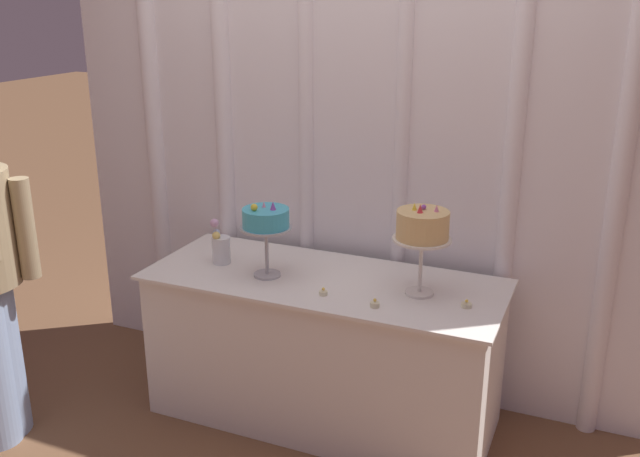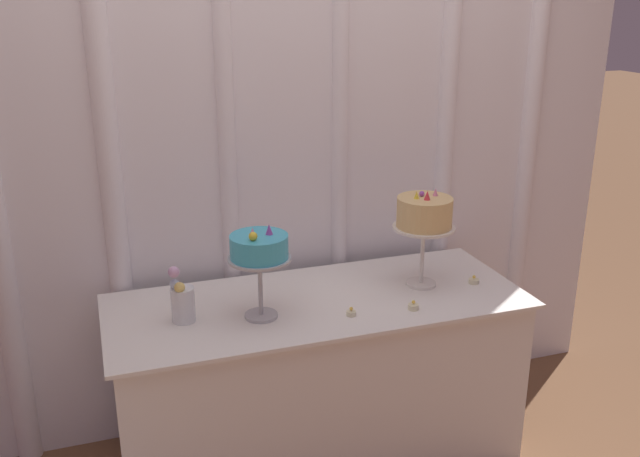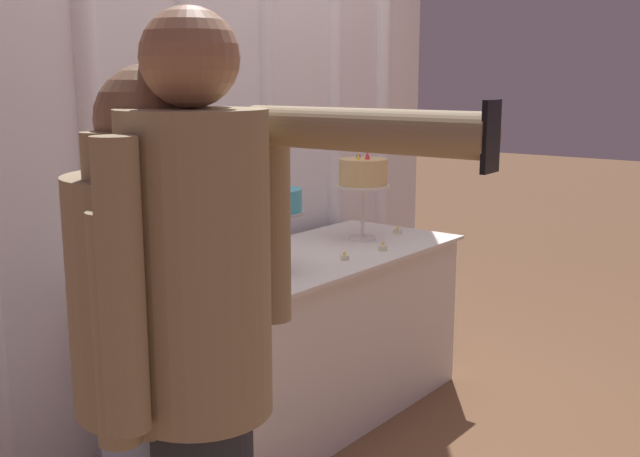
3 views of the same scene
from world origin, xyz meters
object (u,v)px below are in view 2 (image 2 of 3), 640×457
object	(u,v)px
tealight_far_left	(351,313)
tealight_near_right	(474,281)
flower_vase	(182,301)
tealight_near_left	(413,307)
cake_display_nearleft	(259,251)
cake_display_nearright	(424,216)
cake_table	(318,380)

from	to	relation	value
tealight_far_left	tealight_near_right	bearing A→B (deg)	11.35
flower_vase	tealight_near_left	size ratio (longest dim) A/B	5.49
flower_vase	tealight_near_right	size ratio (longest dim) A/B	5.06
cake_display_nearleft	tealight_far_left	distance (m)	0.42
cake_display_nearright	flower_vase	xyz separation A→B (m)	(-0.98, -0.02, -0.22)
cake_display_nearright	tealight_near_left	distance (m)	0.38
cake_display_nearleft	tealight_near_left	distance (m)	0.63
cake_display_nearleft	tealight_near_right	bearing A→B (deg)	1.34
flower_vase	tealight_near_right	bearing A→B (deg)	-1.82
cake_display_nearright	tealight_near_left	size ratio (longest dim) A/B	10.21
cake_display_nearleft	flower_vase	size ratio (longest dim) A/B	1.63
cake_table	tealight_far_left	xyz separation A→B (m)	(0.07, -0.17, 0.37)
cake_display_nearleft	flower_vase	world-z (taller)	cake_display_nearleft
tealight_far_left	tealight_near_left	xyz separation A→B (m)	(0.24, -0.03, 0.00)
tealight_near_right	cake_table	bearing A→B (deg)	175.35
cake_table	tealight_far_left	world-z (taller)	tealight_far_left
flower_vase	tealight_near_right	xyz separation A→B (m)	(1.20, -0.04, -0.07)
cake_table	cake_display_nearleft	xyz separation A→B (m)	(-0.25, -0.08, 0.63)
cake_display_nearleft	cake_display_nearright	xyz separation A→B (m)	(0.70, 0.08, 0.04)
cake_table	cake_display_nearright	distance (m)	0.80
tealight_near_left	tealight_near_right	bearing A→B (deg)	22.78
cake_display_nearleft	cake_display_nearright	bearing A→B (deg)	6.28
cake_table	cake_display_nearright	size ratio (longest dim) A/B	4.00
cake_display_nearright	tealight_far_left	world-z (taller)	cake_display_nearright
tealight_far_left	cake_display_nearright	bearing A→B (deg)	24.84
flower_vase	tealight_far_left	bearing A→B (deg)	-14.63
tealight_near_left	cake_display_nearleft	bearing A→B (deg)	167.46
cake_display_nearright	tealight_far_left	distance (m)	0.51
cake_display_nearright	tealight_near_left	bearing A→B (deg)	-123.46
tealight_far_left	tealight_near_left	size ratio (longest dim) A/B	0.91
cake_table	tealight_near_right	world-z (taller)	tealight_near_right
tealight_far_left	flower_vase	bearing A→B (deg)	165.37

